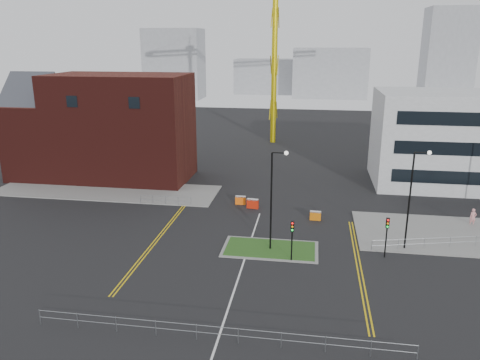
{
  "coord_description": "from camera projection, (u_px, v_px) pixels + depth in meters",
  "views": [
    {
      "loc": [
        5.35,
        -30.69,
        18.08
      ],
      "look_at": [
        -1.52,
        12.76,
        5.0
      ],
      "focal_mm": 35.0,
      "sensor_mm": 36.0,
      "label": 1
    }
  ],
  "objects": [
    {
      "name": "brick_building",
      "position": [
        101.0,
        128.0,
        63.0
      ],
      "size": [
        24.2,
        10.07,
        14.24
      ],
      "color": "#3F130F",
      "rests_on": "ground"
    },
    {
      "name": "skyline_c",
      "position": [
        448.0,
        55.0,
        142.63
      ],
      "size": [
        14.0,
        12.0,
        28.0
      ],
      "primitive_type": "cube",
      "color": "gray",
      "rests_on": "ground"
    },
    {
      "name": "pedestrian",
      "position": [
        473.0,
        217.0,
        47.5
      ],
      "size": [
        0.71,
        0.5,
        1.82
      ],
      "primitive_type": "imported",
      "rotation": [
        0.0,
        0.0,
        0.11
      ],
      "color": "pink",
      "rests_on": "ground"
    },
    {
      "name": "skyline_d",
      "position": [
        278.0,
        76.0,
        167.04
      ],
      "size": [
        30.0,
        12.0,
        12.0
      ],
      "primitive_type": "cube",
      "color": "gray",
      "rests_on": "ground"
    },
    {
      "name": "yellow_right_b",
      "position": [
        361.0,
        266.0,
        39.22
      ],
      "size": [
        0.12,
        20.0,
        0.01
      ],
      "primitive_type": "cube",
      "color": "gold",
      "rests_on": "ground"
    },
    {
      "name": "traffic_light_right",
      "position": [
        387.0,
        230.0,
        40.03
      ],
      "size": [
        0.28,
        0.33,
        3.65
      ],
      "color": "black",
      "rests_on": "ground"
    },
    {
      "name": "railing_front",
      "position": [
        217.0,
        331.0,
        29.1
      ],
      "size": [
        24.05,
        0.05,
        1.1
      ],
      "color": "gray",
      "rests_on": "ground"
    },
    {
      "name": "pavement_left",
      "position": [
        107.0,
        190.0,
        58.81
      ],
      "size": [
        28.0,
        8.0,
        0.12
      ],
      "primitive_type": "cube",
      "color": "slate",
      "rests_on": "ground"
    },
    {
      "name": "railing_right",
      "position": [
        476.0,
        239.0,
        42.6
      ],
      "size": [
        19.05,
        5.05,
        1.1
      ],
      "color": "gray",
      "rests_on": "ground"
    },
    {
      "name": "grass_island",
      "position": [
        270.0,
        249.0,
        42.26
      ],
      "size": [
        8.0,
        4.0,
        0.12
      ],
      "primitive_type": "cube",
      "color": "#234D19",
      "rests_on": "ground"
    },
    {
      "name": "barrier_right",
      "position": [
        315.0,
        215.0,
        49.1
      ],
      "size": [
        1.17,
        0.42,
        0.97
      ],
      "color": "orange",
      "rests_on": "ground"
    },
    {
      "name": "yellow_left_a",
      "position": [
        160.0,
        233.0,
        45.82
      ],
      "size": [
        0.12,
        24.0,
        0.01
      ],
      "primitive_type": "cube",
      "color": "gold",
      "rests_on": "ground"
    },
    {
      "name": "streetlamp_island",
      "position": [
        274.0,
        193.0,
        40.7
      ],
      "size": [
        1.46,
        0.36,
        9.18
      ],
      "color": "black",
      "rests_on": "ground"
    },
    {
      "name": "island_kerb",
      "position": [
        270.0,
        249.0,
        42.27
      ],
      "size": [
        8.6,
        4.6,
        0.08
      ],
      "primitive_type": "cube",
      "color": "slate",
      "rests_on": "ground"
    },
    {
      "name": "centre_line",
      "position": [
        238.0,
        280.0,
        36.9
      ],
      "size": [
        0.15,
        30.0,
        0.01
      ],
      "primitive_type": "cube",
      "color": "silver",
      "rests_on": "ground"
    },
    {
      "name": "barrier_mid",
      "position": [
        241.0,
        200.0,
        53.84
      ],
      "size": [
        1.18,
        0.4,
        0.99
      ],
      "color": "#FF640E",
      "rests_on": "ground"
    },
    {
      "name": "office_block",
      "position": [
        476.0,
        140.0,
        59.67
      ],
      "size": [
        25.0,
        12.2,
        12.0
      ],
      "color": "#B3B6B8",
      "rests_on": "ground"
    },
    {
      "name": "traffic_light_island",
      "position": [
        292.0,
        233.0,
        39.34
      ],
      "size": [
        0.28,
        0.33,
        3.65
      ],
      "color": "black",
      "rests_on": "ground"
    },
    {
      "name": "skyline_b",
      "position": [
        330.0,
        73.0,
        154.31
      ],
      "size": [
        24.0,
        12.0,
        16.0
      ],
      "primitive_type": "cube",
      "color": "gray",
      "rests_on": "ground"
    },
    {
      "name": "barrier_left",
      "position": [
        253.0,
        203.0,
        52.57
      ],
      "size": [
        1.34,
        0.6,
        1.09
      ],
      "color": "red",
      "rests_on": "ground"
    },
    {
      "name": "railing_left",
      "position": [
        165.0,
        199.0,
        53.48
      ],
      "size": [
        6.05,
        0.05,
        1.1
      ],
      "color": "gray",
      "rests_on": "ground"
    },
    {
      "name": "streetlamp_right_near",
      "position": [
        413.0,
        192.0,
        40.8
      ],
      "size": [
        1.46,
        0.36,
        9.18
      ],
      "color": "black",
      "rests_on": "ground"
    },
    {
      "name": "yellow_right_a",
      "position": [
        357.0,
        265.0,
        39.26
      ],
      "size": [
        0.12,
        20.0,
        0.01
      ],
      "primitive_type": "cube",
      "color": "gold",
      "rests_on": "ground"
    },
    {
      "name": "yellow_left_b",
      "position": [
        163.0,
        233.0,
        45.77
      ],
      "size": [
        0.12,
        24.0,
        0.01
      ],
      "primitive_type": "cube",
      "color": "gold",
      "rests_on": "ground"
    },
    {
      "name": "skyline_a",
      "position": [
        174.0,
        64.0,
        151.47
      ],
      "size": [
        18.0,
        12.0,
        22.0
      ],
      "primitive_type": "cube",
      "color": "gray",
      "rests_on": "ground"
    },
    {
      "name": "ground",
      "position": [
        233.0,
        293.0,
        35.0
      ],
      "size": [
        200.0,
        200.0,
        0.0
      ],
      "primitive_type": "plane",
      "color": "black",
      "rests_on": "ground"
    }
  ]
}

